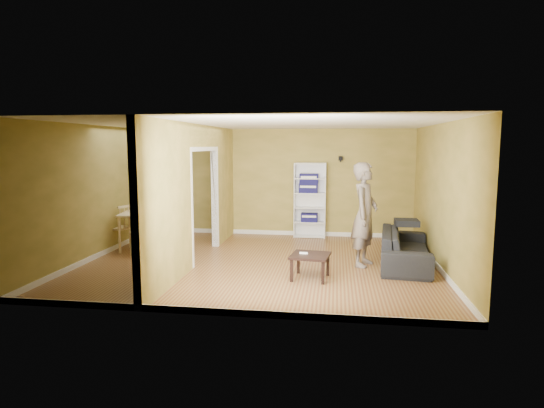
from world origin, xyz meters
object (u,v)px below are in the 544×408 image
(bookshelf, at_px, (310,200))
(coffee_table, at_px, (310,258))
(chair_near, at_px, (142,231))
(chair_far, at_px, (165,225))
(sofa, at_px, (405,243))
(dining_table, at_px, (152,216))
(chair_left, at_px, (119,227))
(person, at_px, (365,206))

(bookshelf, bearing_deg, coffee_table, -86.54)
(chair_near, height_order, chair_far, chair_near)
(sofa, bearing_deg, dining_table, 90.44)
(bookshelf, height_order, chair_left, bookshelf)
(bookshelf, bearing_deg, chair_left, -155.41)
(coffee_table, bearing_deg, bookshelf, 93.46)
(person, relative_size, chair_far, 2.58)
(bookshelf, bearing_deg, dining_table, -150.50)
(person, xyz_separation_m, coffee_table, (-0.93, -0.98, -0.77))
(sofa, xyz_separation_m, chair_near, (-5.15, -0.03, 0.09))
(dining_table, height_order, chair_far, chair_far)
(person, bearing_deg, chair_near, 107.52)
(bookshelf, relative_size, chair_near, 1.77)
(person, height_order, dining_table, person)
(sofa, relative_size, chair_far, 2.54)
(sofa, distance_m, dining_table, 5.19)
(chair_far, bearing_deg, chair_near, 106.69)
(person, bearing_deg, chair_left, 101.61)
(sofa, distance_m, chair_left, 5.93)
(bookshelf, xyz_separation_m, coffee_table, (0.21, -3.51, -0.55))
(coffee_table, height_order, chair_far, chair_far)
(dining_table, relative_size, chair_left, 1.34)
(bookshelf, height_order, chair_near, bookshelf)
(person, height_order, chair_far, person)
(bookshelf, xyz_separation_m, chair_near, (-3.24, -2.39, -0.39))
(chair_near, bearing_deg, dining_table, 91.04)
(sofa, relative_size, chair_near, 2.17)
(bookshelf, distance_m, chair_far, 3.45)
(person, relative_size, dining_table, 1.76)
(sofa, relative_size, chair_left, 2.32)
(coffee_table, relative_size, chair_far, 0.71)
(dining_table, bearing_deg, sofa, -5.84)
(coffee_table, bearing_deg, chair_left, 158.19)
(sofa, distance_m, chair_near, 5.15)
(chair_near, relative_size, chair_far, 1.17)
(coffee_table, relative_size, dining_table, 0.49)
(sofa, xyz_separation_m, dining_table, (-5.15, 0.53, 0.30))
(person, distance_m, chair_near, 4.43)
(coffee_table, xyz_separation_m, chair_near, (-3.45, 1.12, 0.16))
(chair_near, bearing_deg, coffee_table, -17.42)
(sofa, height_order, chair_far, chair_far)
(coffee_table, xyz_separation_m, chair_left, (-4.21, 1.68, 0.12))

